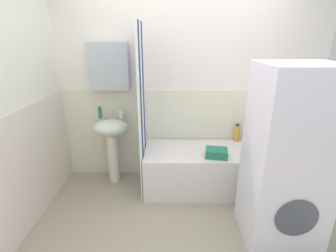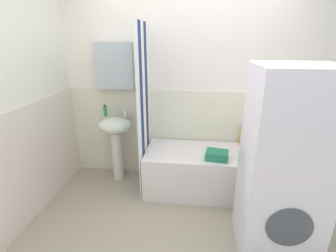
{
  "view_description": "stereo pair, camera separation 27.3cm",
  "coord_description": "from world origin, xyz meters",
  "px_view_note": "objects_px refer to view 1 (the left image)",
  "views": [
    {
      "loc": [
        -0.13,
        -1.86,
        1.82
      ],
      "look_at": [
        -0.16,
        0.72,
        0.9
      ],
      "focal_mm": 26.22,
      "sensor_mm": 36.0,
      "label": 1
    },
    {
      "loc": [
        0.14,
        -1.84,
        1.82
      ],
      "look_at": [
        -0.16,
        0.72,
        0.9
      ],
      "focal_mm": 26.22,
      "sensor_mm": 36.0,
      "label": 2
    }
  ],
  "objects_px": {
    "sink": "(112,137)",
    "lotion_bottle": "(263,136)",
    "body_wash_bottle": "(248,135)",
    "soap_dispenser": "(100,113)",
    "conditioner_bottle": "(253,136)",
    "washer_dryer_stack": "(287,160)",
    "bathtub": "(210,169)",
    "toothbrush_cup": "(121,114)",
    "shampoo_bottle": "(237,133)",
    "towel_folded": "(216,153)"
  },
  "relations": [
    {
      "from": "sink",
      "to": "lotion_bottle",
      "type": "distance_m",
      "value": 1.96
    },
    {
      "from": "lotion_bottle",
      "to": "body_wash_bottle",
      "type": "distance_m",
      "value": 0.2
    },
    {
      "from": "soap_dispenser",
      "to": "conditioner_bottle",
      "type": "height_order",
      "value": "soap_dispenser"
    },
    {
      "from": "washer_dryer_stack",
      "to": "body_wash_bottle",
      "type": "bearing_deg",
      "value": 90.59
    },
    {
      "from": "soap_dispenser",
      "to": "body_wash_bottle",
      "type": "relative_size",
      "value": 0.7
    },
    {
      "from": "washer_dryer_stack",
      "to": "sink",
      "type": "bearing_deg",
      "value": 151.52
    },
    {
      "from": "soap_dispenser",
      "to": "sink",
      "type": "bearing_deg",
      "value": -24.03
    },
    {
      "from": "bathtub",
      "to": "conditioner_bottle",
      "type": "distance_m",
      "value": 0.73
    },
    {
      "from": "sink",
      "to": "washer_dryer_stack",
      "type": "relative_size",
      "value": 0.53
    },
    {
      "from": "sink",
      "to": "washer_dryer_stack",
      "type": "height_order",
      "value": "washer_dryer_stack"
    },
    {
      "from": "washer_dryer_stack",
      "to": "soap_dispenser",
      "type": "bearing_deg",
      "value": 151.83
    },
    {
      "from": "bathtub",
      "to": "toothbrush_cup",
      "type": "bearing_deg",
      "value": 168.78
    },
    {
      "from": "shampoo_bottle",
      "to": "body_wash_bottle",
      "type": "bearing_deg",
      "value": -15.53
    },
    {
      "from": "toothbrush_cup",
      "to": "towel_folded",
      "type": "distance_m",
      "value": 1.27
    },
    {
      "from": "lotion_bottle",
      "to": "conditioner_bottle",
      "type": "height_order",
      "value": "lotion_bottle"
    },
    {
      "from": "soap_dispenser",
      "to": "lotion_bottle",
      "type": "distance_m",
      "value": 2.12
    },
    {
      "from": "lotion_bottle",
      "to": "towel_folded",
      "type": "height_order",
      "value": "lotion_bottle"
    },
    {
      "from": "conditioner_bottle",
      "to": "soap_dispenser",
      "type": "bearing_deg",
      "value": -178.18
    },
    {
      "from": "sink",
      "to": "towel_folded",
      "type": "distance_m",
      "value": 1.32
    },
    {
      "from": "washer_dryer_stack",
      "to": "towel_folded",
      "type": "bearing_deg",
      "value": 127.44
    },
    {
      "from": "soap_dispenser",
      "to": "bathtub",
      "type": "height_order",
      "value": "soap_dispenser"
    },
    {
      "from": "lotion_bottle",
      "to": "soap_dispenser",
      "type": "bearing_deg",
      "value": -179.2
    },
    {
      "from": "conditioner_bottle",
      "to": "washer_dryer_stack",
      "type": "height_order",
      "value": "washer_dryer_stack"
    },
    {
      "from": "soap_dispenser",
      "to": "bathtub",
      "type": "relative_size",
      "value": 0.1
    },
    {
      "from": "toothbrush_cup",
      "to": "shampoo_bottle",
      "type": "height_order",
      "value": "toothbrush_cup"
    },
    {
      "from": "sink",
      "to": "bathtub",
      "type": "bearing_deg",
      "value": -6.81
    },
    {
      "from": "conditioner_bottle",
      "to": "towel_folded",
      "type": "xyz_separation_m",
      "value": [
        -0.55,
        -0.45,
        -0.02
      ]
    },
    {
      "from": "lotion_bottle",
      "to": "washer_dryer_stack",
      "type": "xyz_separation_m",
      "value": [
        -0.19,
        -1.05,
        0.2
      ]
    },
    {
      "from": "toothbrush_cup",
      "to": "towel_folded",
      "type": "bearing_deg",
      "value": -18.84
    },
    {
      "from": "body_wash_bottle",
      "to": "bathtub",
      "type": "bearing_deg",
      "value": -154.15
    },
    {
      "from": "lotion_bottle",
      "to": "shampoo_bottle",
      "type": "xyz_separation_m",
      "value": [
        -0.33,
        0.05,
        0.02
      ]
    },
    {
      "from": "toothbrush_cup",
      "to": "lotion_bottle",
      "type": "distance_m",
      "value": 1.86
    },
    {
      "from": "lotion_bottle",
      "to": "body_wash_bottle",
      "type": "height_order",
      "value": "body_wash_bottle"
    },
    {
      "from": "toothbrush_cup",
      "to": "conditioner_bottle",
      "type": "distance_m",
      "value": 1.74
    },
    {
      "from": "soap_dispenser",
      "to": "towel_folded",
      "type": "xyz_separation_m",
      "value": [
        1.42,
        -0.38,
        -0.36
      ]
    },
    {
      "from": "soap_dispenser",
      "to": "toothbrush_cup",
      "type": "height_order",
      "value": "soap_dispenser"
    },
    {
      "from": "sink",
      "to": "towel_folded",
      "type": "height_order",
      "value": "sink"
    },
    {
      "from": "bathtub",
      "to": "body_wash_bottle",
      "type": "xyz_separation_m",
      "value": [
        0.51,
        0.25,
        0.37
      ]
    },
    {
      "from": "toothbrush_cup",
      "to": "bathtub",
      "type": "height_order",
      "value": "toothbrush_cup"
    },
    {
      "from": "soap_dispenser",
      "to": "body_wash_bottle",
      "type": "xyz_separation_m",
      "value": [
        1.9,
        0.04,
        -0.3
      ]
    },
    {
      "from": "towel_folded",
      "to": "soap_dispenser",
      "type": "bearing_deg",
      "value": 164.91
    },
    {
      "from": "conditioner_bottle",
      "to": "towel_folded",
      "type": "distance_m",
      "value": 0.71
    },
    {
      "from": "towel_folded",
      "to": "toothbrush_cup",
      "type": "bearing_deg",
      "value": 161.16
    },
    {
      "from": "bathtub",
      "to": "conditioner_bottle",
      "type": "xyz_separation_m",
      "value": [
        0.59,
        0.27,
        0.34
      ]
    },
    {
      "from": "lotion_bottle",
      "to": "washer_dryer_stack",
      "type": "height_order",
      "value": "washer_dryer_stack"
    },
    {
      "from": "toothbrush_cup",
      "to": "lotion_bottle",
      "type": "bearing_deg",
      "value": 0.55
    },
    {
      "from": "conditioner_bottle",
      "to": "shampoo_bottle",
      "type": "bearing_deg",
      "value": 176.7
    },
    {
      "from": "sink",
      "to": "bathtub",
      "type": "height_order",
      "value": "sink"
    },
    {
      "from": "sink",
      "to": "washer_dryer_stack",
      "type": "bearing_deg",
      "value": -28.48
    },
    {
      "from": "lotion_bottle",
      "to": "towel_folded",
      "type": "relative_size",
      "value": 0.81
    }
  ]
}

